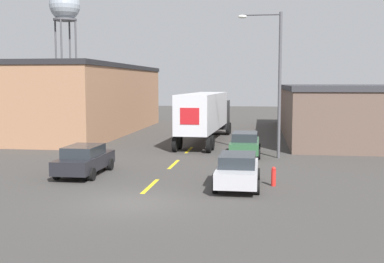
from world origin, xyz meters
TOP-DOWN VIEW (x-y plane):
  - ground_plane at (0.00, 0.00)m, footprint 160.00×160.00m
  - road_centerline at (0.00, 9.24)m, footprint 0.20×15.33m
  - warehouse_left at (-11.68, 26.12)m, footprint 9.23×24.45m
  - warehouse_right at (13.96, 27.57)m, footprint 13.79×27.02m
  - semi_truck at (0.64, 20.38)m, footprint 3.26×14.52m
  - parked_car_left_near at (-4.05, 5.40)m, footprint 2.05×4.70m
  - parked_car_right_near at (4.05, 3.57)m, footprint 2.05×4.70m
  - parked_car_right_mid at (4.05, 13.28)m, footprint 2.05×4.70m
  - water_tower at (-24.97, 53.21)m, footprint 4.67×4.67m
  - street_lamp at (5.93, 12.58)m, footprint 2.78×0.32m
  - fire_hydrant at (5.71, 4.01)m, footprint 0.22×0.22m

SIDE VIEW (x-z plane):
  - ground_plane at x=0.00m, z-range 0.00..0.00m
  - road_centerline at x=0.00m, z-range 0.00..0.01m
  - fire_hydrant at x=5.71m, z-range 0.00..0.92m
  - parked_car_left_near at x=-4.05m, z-range 0.03..1.59m
  - parked_car_right_near at x=4.05m, z-range 0.03..1.59m
  - parked_car_right_mid at x=4.05m, z-range 0.03..1.59m
  - warehouse_right at x=13.96m, z-range 0.00..4.61m
  - semi_truck at x=0.64m, z-range 0.41..4.40m
  - warehouse_left at x=-11.68m, z-range 0.01..6.52m
  - street_lamp at x=5.93m, z-range 0.69..9.91m
  - water_tower at x=-24.97m, z-range 6.68..25.65m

